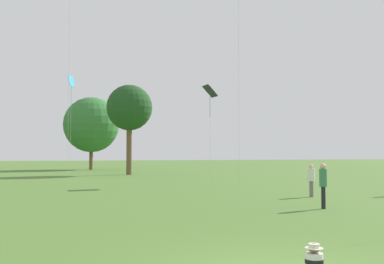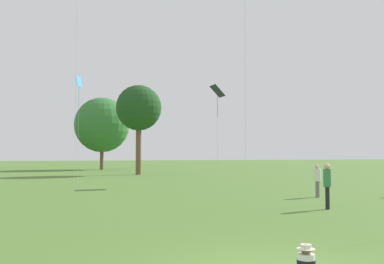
{
  "view_description": "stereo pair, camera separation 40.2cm",
  "coord_description": "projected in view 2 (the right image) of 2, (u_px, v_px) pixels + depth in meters",
  "views": [
    {
      "loc": [
        -4.15,
        -7.44,
        2.2
      ],
      "look_at": [
        0.16,
        5.85,
        2.89
      ],
      "focal_mm": 42.0,
      "sensor_mm": 36.0,
      "label": 1
    },
    {
      "loc": [
        -3.77,
        -7.56,
        2.2
      ],
      "look_at": [
        0.16,
        5.85,
        2.89
      ],
      "focal_mm": 42.0,
      "sensor_mm": 36.0,
      "label": 2
    }
  ],
  "objects": [
    {
      "name": "kite_3",
      "position": [
        217.0,
        93.0,
        33.15
      ],
      "size": [
        0.88,
        1.19,
        7.29
      ],
      "rotation": [
        0.0,
        0.0,
        0.84
      ],
      "color": "#1E2328",
      "rests_on": "ground"
    },
    {
      "name": "person_standing_3",
      "position": [
        327.0,
        181.0,
        17.94
      ],
      "size": [
        0.31,
        0.31,
        1.83
      ],
      "rotation": [
        0.0,
        0.0,
        4.73
      ],
      "color": "black",
      "rests_on": "ground"
    },
    {
      "name": "distant_tree_0",
      "position": [
        102.0,
        125.0,
        64.24
      ],
      "size": [
        7.86,
        7.86,
        10.33
      ],
      "color": "brown",
      "rests_on": "ground"
    },
    {
      "name": "kite_1",
      "position": [
        79.0,
        86.0,
        29.96
      ],
      "size": [
        0.51,
        0.76,
        7.42
      ],
      "rotation": [
        0.0,
        0.0,
        0.31
      ],
      "color": "#339EDB",
      "rests_on": "ground"
    },
    {
      "name": "seated_toddler",
      "position": [
        305.0,
        262.0,
        8.17
      ],
      "size": [
        0.42,
        0.52,
        0.57
      ],
      "rotation": [
        0.0,
        0.0,
        -0.03
      ],
      "color": "#282D47",
      "rests_on": "ground"
    },
    {
      "name": "distant_tree_1",
      "position": [
        139.0,
        108.0,
        48.56
      ],
      "size": [
        4.93,
        4.93,
        9.69
      ],
      "color": "brown",
      "rests_on": "ground"
    },
    {
      "name": "person_standing_2",
      "position": [
        317.0,
        178.0,
        22.94
      ],
      "size": [
        0.52,
        0.52,
        1.67
      ],
      "rotation": [
        0.0,
        0.0,
        0.62
      ],
      "color": "slate",
      "rests_on": "ground"
    }
  ]
}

